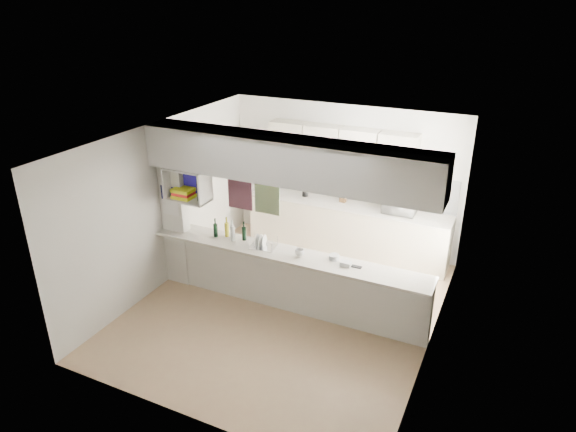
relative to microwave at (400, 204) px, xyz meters
The scene contains 16 objects.
floor 2.62m from the microwave, 117.39° to the right, with size 4.80×4.80×0.00m, color tan.
ceiling 2.84m from the microwave, 117.39° to the right, with size 4.80×4.80×0.00m, color white.
wall_back 1.16m from the microwave, 166.08° to the left, with size 4.20×4.20×0.00m, color silver.
wall_left 3.85m from the microwave, 146.41° to the right, with size 4.80×4.80×0.00m, color silver.
wall_right 2.36m from the microwave, 64.86° to the right, with size 4.80×4.80×0.00m, color silver.
servery_partition 2.55m from the microwave, 120.96° to the right, with size 4.20×0.50×2.60m.
cubby_shelf 3.51m from the microwave, 140.64° to the right, with size 0.65×0.35×0.50m.
kitchen_run 0.97m from the microwave, behind, with size 3.60×0.63×2.24m.
microwave is the anchor object (origin of this frame).
bowl 0.18m from the microwave, 24.60° to the left, with size 0.27×0.27×0.07m, color #160D99.
dish_rack 2.57m from the microwave, 125.24° to the right, with size 0.41×0.33×0.20m.
cup 2.32m from the microwave, 112.19° to the right, with size 0.13×0.13×0.10m, color white.
wine_bottles 2.92m from the microwave, 135.19° to the right, with size 0.52×0.15×0.33m.
plastic_tubs 2.09m from the microwave, 98.89° to the right, with size 0.49×0.22×0.07m.
utensil_jar 1.74m from the microwave, behind, with size 0.11×0.11×0.15m, color black.
knife_block 1.02m from the microwave, behind, with size 0.11×0.08×0.21m, color #4D321A.
Camera 1 is at (2.79, -5.85, 4.33)m, focal length 32.00 mm.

